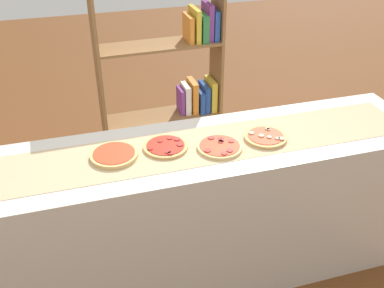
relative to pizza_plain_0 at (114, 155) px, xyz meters
The scene contains 8 objects.
ground_plane 1.01m from the pizza_plain_0, ahead, with size 12.00×12.00×0.00m, color brown.
counter 0.62m from the pizza_plain_0, ahead, with size 2.60×0.60×0.92m, color beige.
parchment_paper 0.40m from the pizza_plain_0, ahead, with size 2.39×0.37×0.00m, color tan.
pizza_plain_0 is the anchor object (origin of this frame).
pizza_pepperoni_1 0.27m from the pizza_plain_0, ahead, with size 0.23×0.23×0.02m.
pizza_pepperoni_2 0.54m from the pizza_plain_0, ahead, with size 0.23×0.23×0.02m.
pizza_mushroom_3 0.80m from the pizza_plain_0, ahead, with size 0.23×0.23×0.03m.
bookshelf 1.18m from the pizza_plain_0, 59.78° to the left, with size 0.88×0.27×1.67m.
Camera 1 is at (-0.55, -1.87, 2.15)m, focal length 41.80 mm.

